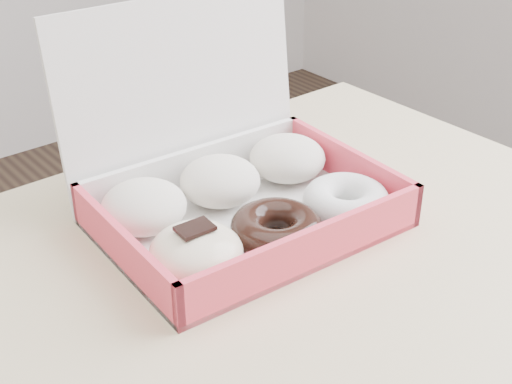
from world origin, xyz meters
TOP-DOWN VIEW (x-y plane):
  - donut_box at (0.19, 0.17)m, footprint 0.33×0.29m

SIDE VIEW (x-z plane):
  - donut_box at x=0.19m, z-range 0.67..0.90m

